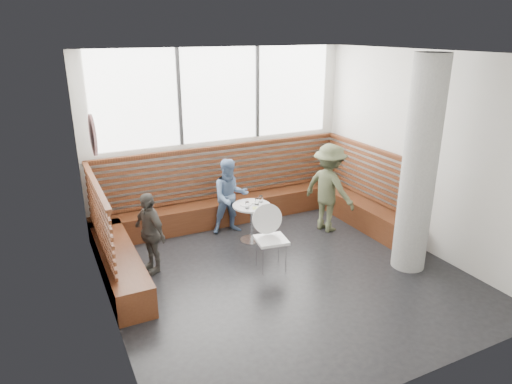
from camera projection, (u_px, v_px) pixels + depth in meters
name	position (u px, v px, depth m)	size (l,w,h in m)	color
room	(288.00, 173.00, 6.33)	(5.00, 5.00, 3.20)	silver
booth	(237.00, 210.00, 8.23)	(5.00, 2.50, 1.44)	#482312
concrete_column	(419.00, 167.00, 6.59)	(0.50, 0.50, 3.20)	gray
wall_art	(93.00, 135.00, 5.41)	(0.50, 0.50, 0.03)	white
cafe_table	(252.00, 215.00, 7.81)	(0.65, 0.65, 0.67)	silver
cafe_chair	(269.00, 232.00, 6.91)	(0.47, 0.46, 0.99)	white
adult_man	(329.00, 188.00, 8.16)	(1.04, 0.60, 1.61)	#4F5539
child_back	(230.00, 196.00, 8.10)	(0.66, 0.52, 1.37)	#5E7AA4
child_left	(150.00, 233.00, 6.79)	(0.73, 0.31, 1.25)	#494742
plate_near	(246.00, 204.00, 7.76)	(0.21, 0.21, 0.01)	white
plate_far	(254.00, 202.00, 7.87)	(0.20, 0.20, 0.01)	white
glass_left	(247.00, 205.00, 7.59)	(0.07, 0.07, 0.11)	white
glass_mid	(257.00, 202.00, 7.75)	(0.07, 0.07, 0.11)	white
glass_right	(261.00, 199.00, 7.86)	(0.07, 0.07, 0.11)	white
menu_card	(258.00, 208.00, 7.61)	(0.19, 0.13, 0.00)	#A5C64C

